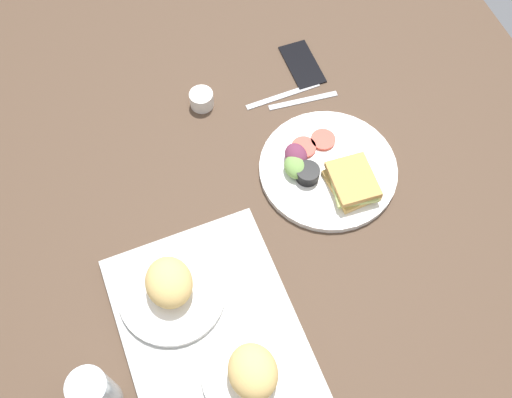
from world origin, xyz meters
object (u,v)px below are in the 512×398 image
knife (283,95)px  cell_phone (302,64)px  bread_plate_near (253,373)px  fork (303,100)px  bread_plate_far (171,288)px  espresso_cup (202,99)px  drinking_glass (95,393)px  serving_tray (212,334)px  plate_with_salad (328,170)px

knife → cell_phone: cell_phone is taller
knife → cell_phone: (7.47, -7.85, 0.15)cm
bread_plate_near → fork: size_ratio=1.13×
bread_plate_far → knife: (39.59, -38.37, -4.27)cm
espresso_cup → knife: 19.62cm
bread_plate_near → knife: size_ratio=1.02×
drinking_glass → cell_phone: bearing=-45.6°
knife → bread_plate_far: bearing=42.6°
fork → serving_tray: bearing=55.7°
fork → cell_phone: cell_phone is taller
bread_plate_far → plate_with_salad: bread_plate_far is taller
bread_plate_far → fork: bearing=-49.2°
plate_with_salad → espresso_cup: 34.54cm
serving_tray → bread_plate_near: 11.93cm
plate_with_salad → knife: size_ratio=1.62×
bread_plate_far → espresso_cup: bread_plate_far is taller
serving_tray → cell_phone: bearing=-35.7°
serving_tray → plate_with_salad: (26.32, -35.01, 0.82)cm
bread_plate_near → drinking_glass: drinking_glass is taller
drinking_glass → espresso_cup: (58.75, -36.67, -4.83)cm
bread_plate_near → espresso_cup: (64.14, -9.43, -2.64)cm
serving_tray → drinking_glass: (-4.81, 22.38, 6.03)cm
knife → serving_tray: bearing=53.0°
plate_with_salad → fork: bearing=-6.6°
fork → bread_plate_near: bearing=64.6°
bread_plate_far → cell_phone: size_ratio=1.47×
serving_tray → knife: size_ratio=2.37×
espresso_cup → plate_with_salad: bearing=-143.1°
serving_tray → bread_plate_far: bread_plate_far is taller
serving_tray → cell_phone: 70.72cm
bread_plate_near → cell_phone: bearing=-28.3°
bread_plate_far → plate_with_salad: size_ratio=0.69×
plate_with_salad → knife: plate_with_salad is taller
espresso_cup → serving_tray: bearing=165.2°
bread_plate_near → espresso_cup: 64.88cm
plate_with_salad → cell_phone: plate_with_salad is taller
knife → bread_plate_near: bearing=61.3°
knife → drinking_glass: bearing=41.2°
serving_tray → bread_plate_near: bread_plate_near is taller
drinking_glass → plate_with_salad: bearing=-61.5°
espresso_cup → bread_plate_far: bearing=156.2°
serving_tray → knife: 60.11cm
bread_plate_far → espresso_cup: size_ratio=3.78×
serving_tray → bread_plate_far: bearing=25.5°
bread_plate_near → plate_with_salad: bread_plate_near is taller
bread_plate_far → espresso_cup: bearing=-23.8°
fork → cell_phone: 11.16cm
plate_with_salad → cell_phone: size_ratio=2.13×
bread_plate_far → knife: bread_plate_far is taller
bread_plate_far → cell_phone: 66.10cm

